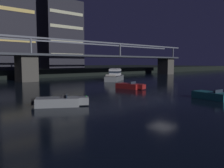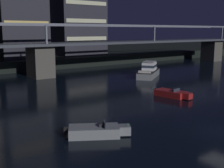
{
  "view_description": "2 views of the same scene",
  "coord_description": "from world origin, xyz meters",
  "px_view_note": "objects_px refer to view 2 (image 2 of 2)",
  "views": [
    {
      "loc": [
        -19.07,
        -14.16,
        4.02
      ],
      "look_at": [
        -0.06,
        7.71,
        1.38
      ],
      "focal_mm": 37.37,
      "sensor_mm": 36.0,
      "label": 1
    },
    {
      "loc": [
        -20.97,
        -13.34,
        8.14
      ],
      "look_at": [
        0.15,
        15.04,
        1.79
      ],
      "focal_mm": 47.58,
      "sensor_mm": 36.0,
      "label": 2
    }
  ],
  "objects_px": {
    "cabin_cruiser_near_left": "(149,71)",
    "speedboat_near_center": "(97,131)",
    "tower_east_tall": "(74,12)",
    "speedboat_mid_left": "(172,94)",
    "river_bridge": "(40,51)"
  },
  "relations": [
    {
      "from": "cabin_cruiser_near_left",
      "to": "river_bridge",
      "type": "bearing_deg",
      "value": 145.18
    },
    {
      "from": "speedboat_mid_left",
      "to": "speedboat_near_center",
      "type": "bearing_deg",
      "value": -158.41
    },
    {
      "from": "tower_east_tall",
      "to": "speedboat_near_center",
      "type": "height_order",
      "value": "tower_east_tall"
    },
    {
      "from": "river_bridge",
      "to": "speedboat_mid_left",
      "type": "relative_size",
      "value": 20.2
    },
    {
      "from": "cabin_cruiser_near_left",
      "to": "speedboat_near_center",
      "type": "distance_m",
      "value": 31.53
    },
    {
      "from": "cabin_cruiser_near_left",
      "to": "speedboat_mid_left",
      "type": "bearing_deg",
      "value": -123.64
    },
    {
      "from": "speedboat_mid_left",
      "to": "river_bridge",
      "type": "bearing_deg",
      "value": 105.06
    },
    {
      "from": "cabin_cruiser_near_left",
      "to": "speedboat_near_center",
      "type": "relative_size",
      "value": 1.79
    },
    {
      "from": "river_bridge",
      "to": "tower_east_tall",
      "type": "xyz_separation_m",
      "value": [
        17.15,
        17.85,
        8.1
      ]
    },
    {
      "from": "river_bridge",
      "to": "speedboat_mid_left",
      "type": "height_order",
      "value": "river_bridge"
    },
    {
      "from": "tower_east_tall",
      "to": "speedboat_mid_left",
      "type": "height_order",
      "value": "tower_east_tall"
    },
    {
      "from": "speedboat_near_center",
      "to": "tower_east_tall",
      "type": "bearing_deg",
      "value": 62.04
    },
    {
      "from": "river_bridge",
      "to": "speedboat_near_center",
      "type": "distance_m",
      "value": 32.3
    },
    {
      "from": "cabin_cruiser_near_left",
      "to": "speedboat_near_center",
      "type": "height_order",
      "value": "cabin_cruiser_near_left"
    },
    {
      "from": "river_bridge",
      "to": "speedboat_near_center",
      "type": "bearing_deg",
      "value": -105.75
    }
  ]
}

